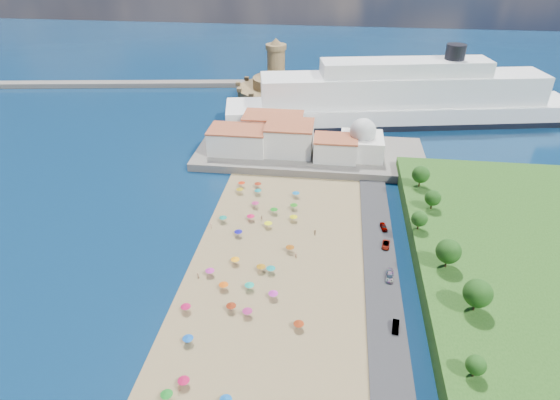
# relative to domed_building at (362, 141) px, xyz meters

# --- Properties ---
(ground) EXTENTS (700.00, 700.00, 0.00)m
(ground) POSITION_rel_domed_building_xyz_m (-30.00, -71.00, -8.97)
(ground) COLOR #071938
(ground) RESTS_ON ground
(terrace) EXTENTS (90.00, 36.00, 3.00)m
(terrace) POSITION_rel_domed_building_xyz_m (-20.00, 2.00, -7.47)
(terrace) COLOR #59544C
(terrace) RESTS_ON ground
(jetty) EXTENTS (18.00, 70.00, 2.40)m
(jetty) POSITION_rel_domed_building_xyz_m (-42.00, 37.00, -7.77)
(jetty) COLOR #59544C
(jetty) RESTS_ON ground
(breakwater) EXTENTS (199.03, 34.77, 2.60)m
(breakwater) POSITION_rel_domed_building_xyz_m (-140.00, 82.00, -7.67)
(breakwater) COLOR #59544C
(breakwater) RESTS_ON ground
(waterfront_buildings) EXTENTS (57.00, 29.00, 11.00)m
(waterfront_buildings) POSITION_rel_domed_building_xyz_m (-33.05, 2.64, -1.10)
(waterfront_buildings) COLOR silver
(waterfront_buildings) RESTS_ON terrace
(domed_building) EXTENTS (16.00, 16.00, 15.00)m
(domed_building) POSITION_rel_domed_building_xyz_m (0.00, 0.00, 0.00)
(domed_building) COLOR silver
(domed_building) RESTS_ON terrace
(fortress) EXTENTS (40.00, 40.00, 32.40)m
(fortress) POSITION_rel_domed_building_xyz_m (-42.00, 67.00, -2.29)
(fortress) COLOR olive
(fortress) RESTS_ON ground
(cruise_ship) EXTENTS (163.47, 53.64, 35.38)m
(cruise_ship) POSITION_rel_domed_building_xyz_m (19.06, 45.71, 1.51)
(cruise_ship) COLOR black
(cruise_ship) RESTS_ON ground
(beach_parasols) EXTENTS (29.95, 113.50, 2.20)m
(beach_parasols) POSITION_rel_domed_building_xyz_m (-32.20, -76.42, -6.83)
(beach_parasols) COLOR gray
(beach_parasols) RESTS_ON beach
(beachgoers) EXTENTS (32.94, 78.07, 1.89)m
(beachgoers) POSITION_rel_domed_building_xyz_m (-32.69, -80.65, -7.83)
(beachgoers) COLOR tan
(beachgoers) RESTS_ON beach
(parked_cars) EXTENTS (2.79, 74.38, 1.45)m
(parked_cars) POSITION_rel_domed_building_xyz_m (6.00, -74.32, -7.57)
(parked_cars) COLOR gray
(parked_cars) RESTS_ON promenade
(hillside_trees) EXTENTS (15.86, 105.04, 8.20)m
(hillside_trees) POSITION_rel_domed_building_xyz_m (18.93, -76.32, 1.38)
(hillside_trees) COLOR #382314
(hillside_trees) RESTS_ON hillside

